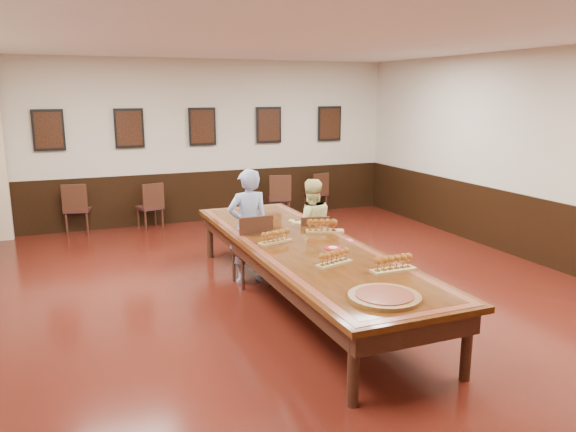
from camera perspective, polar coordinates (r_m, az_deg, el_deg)
name	(u,v)px	position (r m, az deg, el deg)	size (l,w,h in m)	color
floor	(303,303)	(7.09, 1.56, -8.81)	(8.00, 10.00, 0.02)	black
ceiling	(305,33)	(6.64, 1.73, 18.07)	(8.00, 10.00, 0.02)	white
wall_back	(202,142)	(11.41, -8.74, 7.48)	(8.00, 0.02, 3.20)	beige
wall_right	(556,160)	(9.07, 25.57, 5.16)	(0.02, 10.00, 3.20)	beige
chair_man	(251,249)	(7.60, -3.76, -3.37)	(0.46, 0.50, 0.98)	#321716
chair_woman	(312,244)	(8.05, 2.44, -2.86)	(0.41, 0.45, 0.87)	#321716
spare_chair_a	(78,208)	(11.08, -20.59, 0.78)	(0.44, 0.48, 0.94)	#321716
spare_chair_b	(150,206)	(11.01, -13.87, 1.03)	(0.42, 0.46, 0.90)	#321716
spare_chair_c	(279,197)	(11.51, -0.90, 1.98)	(0.44, 0.48, 0.94)	#321716
spare_chair_d	(316,192)	(12.20, 2.82, 2.42)	(0.41, 0.45, 0.87)	#321716
person_man	(248,226)	(7.62, -4.06, -1.05)	(0.57, 0.38, 1.57)	#4568AE
person_woman	(311,226)	(8.08, 2.30, -1.00)	(0.68, 0.53, 1.36)	#EDE894
pink_phone	(350,240)	(7.04, 6.32, -2.48)	(0.06, 0.13, 0.01)	#D34662
wainscoting	(303,264)	(6.92, 1.58, -4.87)	(8.00, 10.00, 1.00)	black
conference_table	(304,255)	(6.89, 1.59, -3.99)	(1.40, 5.00, 0.76)	black
posters	(202,127)	(11.31, -8.70, 8.97)	(6.14, 0.04, 0.74)	black
flight_a	(276,237)	(6.88, -1.28, -2.15)	(0.46, 0.24, 0.16)	olive
flight_b	(324,226)	(7.40, 3.69, -1.04)	(0.52, 0.32, 0.19)	olive
flight_c	(334,258)	(6.04, 4.72, -4.28)	(0.46, 0.26, 0.16)	olive
flight_d	(393,264)	(5.89, 10.66, -4.80)	(0.49, 0.15, 0.18)	olive
red_plate_grp	(333,248)	(6.66, 4.58, -3.28)	(0.19, 0.19, 0.02)	red
carved_platter	(384,297)	(5.13, 9.76, -8.11)	(0.81, 0.81, 0.05)	#502E10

